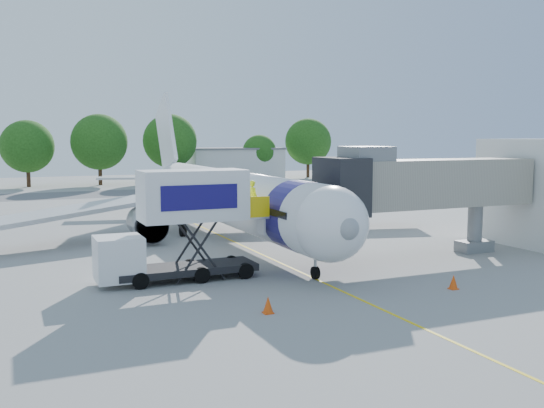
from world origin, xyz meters
name	(u,v)px	position (x,y,z in m)	size (l,w,h in m)	color
ground	(247,248)	(0.00, 0.00, 0.00)	(160.00, 160.00, 0.00)	gray
guidance_line	(247,248)	(0.00, 0.00, 0.01)	(0.15, 70.00, 0.01)	yellow
taxiway_strip	(127,193)	(0.00, 42.00, 0.00)	(120.00, 10.00, 0.01)	#59595B
aircraft	(225,197)	(0.00, 4.12, 2.95)	(34.17, 37.73, 11.35)	white
jet_bridge	(417,185)	(7.99, -7.00, 4.34)	(13.90, 3.20, 6.60)	#9E9887
catering_hiloader	(180,226)	(-6.27, -7.00, 2.76)	(8.50, 2.44, 5.50)	black
ground_tug	(464,313)	(0.97, -19.21, 0.76)	(4.06, 3.16, 1.45)	silver
safety_cone_a	(453,282)	(5.00, -13.93, 0.33)	(0.43, 0.43, 0.69)	#E8490C
safety_cone_b	(268,305)	(-4.55, -14.03, 0.34)	(0.44, 0.44, 0.71)	#E8490C
outbuilding_right	(235,163)	(22.00, 62.00, 2.66)	(16.40, 7.40, 5.30)	silver
tree_c	(27,146)	(-11.19, 57.30, 5.79)	(7.49, 7.49, 9.55)	#382314
tree_d	(99,142)	(-1.28, 56.64, 6.39)	(8.26, 8.26, 10.53)	#382314
tree_e	(170,141)	(9.64, 57.69, 6.51)	(8.41, 8.41, 10.72)	#382314
tree_f	(259,152)	(26.17, 60.95, 4.57)	(5.91, 5.91, 7.54)	#382314
tree_g	(308,142)	(35.11, 59.98, 6.32)	(8.17, 8.17, 10.42)	#382314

